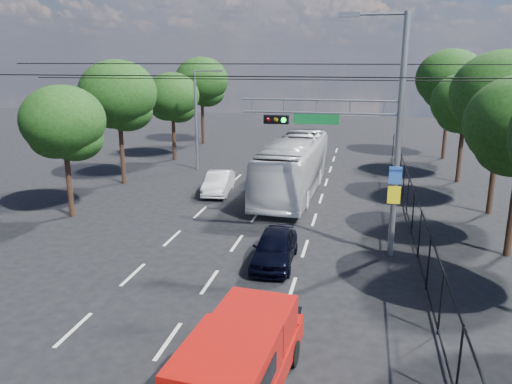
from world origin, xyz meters
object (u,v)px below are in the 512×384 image
(red_pickup, at_px, (241,360))
(navy_hatchback, at_px, (275,247))
(signal_mast, at_px, (367,127))
(white_van, at_px, (219,183))
(white_bus, at_px, (293,166))

(red_pickup, bearing_deg, navy_hatchback, 94.44)
(signal_mast, relative_size, white_van, 2.41)
(navy_hatchback, bearing_deg, white_van, 116.28)
(white_bus, height_order, white_van, white_bus)
(signal_mast, height_order, red_pickup, signal_mast)
(red_pickup, height_order, white_van, red_pickup)
(red_pickup, bearing_deg, signal_mast, 75.09)
(red_pickup, distance_m, navy_hatchback, 8.18)
(signal_mast, bearing_deg, white_bus, 114.50)
(red_pickup, height_order, white_bus, white_bus)
(signal_mast, bearing_deg, white_van, 136.65)
(signal_mast, bearing_deg, red_pickup, -104.91)
(red_pickup, xyz_separation_m, white_bus, (-1.40, 18.86, 0.59))
(navy_hatchback, xyz_separation_m, white_van, (-5.11, 9.75, -0.02))
(red_pickup, bearing_deg, white_bus, 94.24)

